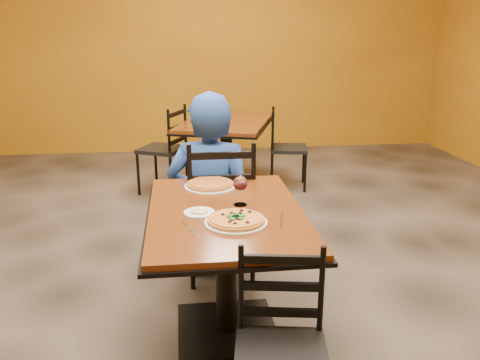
{
  "coord_description": "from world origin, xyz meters",
  "views": [
    {
      "loc": [
        -0.22,
        -2.92,
        1.66
      ],
      "look_at": [
        0.1,
        -0.3,
        0.85
      ],
      "focal_mm": 36.85,
      "sensor_mm": 36.0,
      "label": 1
    }
  ],
  "objects": [
    {
      "name": "floor",
      "position": [
        0.0,
        0.0,
        0.0
      ],
      "size": [
        7.0,
        8.0,
        0.01
      ],
      "primitive_type": "cube",
      "color": "black",
      "rests_on": "ground"
    },
    {
      "name": "wall_back",
      "position": [
        0.0,
        4.0,
        1.5
      ],
      "size": [
        7.0,
        0.01,
        3.0
      ],
      "primitive_type": "cube",
      "color": "#A87212",
      "rests_on": "ground"
    },
    {
      "name": "table_main",
      "position": [
        0.0,
        -0.5,
        0.56
      ],
      "size": [
        0.83,
        1.23,
        0.75
      ],
      "color": "#64340F",
      "rests_on": "floor"
    },
    {
      "name": "table_second",
      "position": [
        0.26,
        2.13,
        0.56
      ],
      "size": [
        1.22,
        1.48,
        0.75
      ],
      "rotation": [
        0.0,
        0.0,
        -0.32
      ],
      "color": "#64340F",
      "rests_on": "floor"
    },
    {
      "name": "chair_main_near",
      "position": [
        0.14,
        -1.29,
        0.41
      ],
      "size": [
        0.43,
        0.43,
        0.82
      ],
      "primitive_type": null,
      "rotation": [
        0.0,
        0.0,
        -0.17
      ],
      "color": "black",
      "rests_on": "floor"
    },
    {
      "name": "chair_main_far",
      "position": [
        0.03,
        0.23,
        0.49
      ],
      "size": [
        0.45,
        0.45,
        0.98
      ],
      "primitive_type": null,
      "rotation": [
        0.0,
        0.0,
        3.15
      ],
      "color": "black",
      "rests_on": "floor"
    },
    {
      "name": "chair_second_left",
      "position": [
        -0.42,
        2.13,
        0.46
      ],
      "size": [
        0.56,
        0.56,
        0.92
      ],
      "primitive_type": null,
      "rotation": [
        0.0,
        0.0,
        -2.03
      ],
      "color": "black",
      "rests_on": "floor"
    },
    {
      "name": "chair_second_right",
      "position": [
        0.93,
        2.13,
        0.43
      ],
      "size": [
        0.46,
        0.46,
        0.86
      ],
      "primitive_type": null,
      "rotation": [
        0.0,
        0.0,
        1.37
      ],
      "color": "black",
      "rests_on": "floor"
    },
    {
      "name": "diner",
      "position": [
        -0.03,
        0.36,
        0.64
      ],
      "size": [
        0.71,
        0.56,
        1.27
      ],
      "primitive_type": "imported",
      "rotation": [
        0.0,
        0.0,
        2.88
      ],
      "color": "navy",
      "rests_on": "floor"
    },
    {
      "name": "plate_main",
      "position": [
        0.03,
        -0.69,
        0.76
      ],
      "size": [
        0.31,
        0.31,
        0.01
      ],
      "primitive_type": "cylinder",
      "color": "white",
      "rests_on": "table_main"
    },
    {
      "name": "pizza_main",
      "position": [
        0.03,
        -0.69,
        0.77
      ],
      "size": [
        0.28,
        0.28,
        0.02
      ],
      "primitive_type": "cylinder",
      "color": "maroon",
      "rests_on": "plate_main"
    },
    {
      "name": "plate_far",
      "position": [
        -0.06,
        -0.1,
        0.76
      ],
      "size": [
        0.31,
        0.31,
        0.01
      ],
      "primitive_type": "cylinder",
      "color": "white",
      "rests_on": "table_main"
    },
    {
      "name": "pizza_far",
      "position": [
        -0.06,
        -0.1,
        0.77
      ],
      "size": [
        0.28,
        0.28,
        0.02
      ],
      "primitive_type": "cylinder",
      "color": "#C27D25",
      "rests_on": "plate_far"
    },
    {
      "name": "side_plate",
      "position": [
        -0.14,
        -0.54,
        0.76
      ],
      "size": [
        0.16,
        0.16,
        0.01
      ],
      "primitive_type": "cylinder",
      "color": "white",
      "rests_on": "table_main"
    },
    {
      "name": "dip",
      "position": [
        -0.14,
        -0.54,
        0.76
      ],
      "size": [
        0.09,
        0.09,
        0.01
      ],
      "primitive_type": "cylinder",
      "color": "tan",
      "rests_on": "side_plate"
    },
    {
      "name": "wine_glass",
      "position": [
        0.09,
        -0.44,
        0.84
      ],
      "size": [
        0.08,
        0.08,
        0.18
      ],
      "primitive_type": null,
      "color": "white",
      "rests_on": "table_main"
    },
    {
      "name": "fork",
      "position": [
        -0.2,
        -0.73,
        0.75
      ],
      "size": [
        0.07,
        0.19,
        0.0
      ],
      "primitive_type": "cube",
      "rotation": [
        0.0,
        0.0,
        0.31
      ],
      "color": "silver",
      "rests_on": "table_main"
    },
    {
      "name": "knife",
      "position": [
        0.26,
        -0.69,
        0.75
      ],
      "size": [
        0.06,
        0.21,
        0.0
      ],
      "primitive_type": "cube",
      "rotation": [
        0.0,
        0.0,
        -0.23
      ],
      "color": "silver",
      "rests_on": "table_main"
    }
  ]
}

